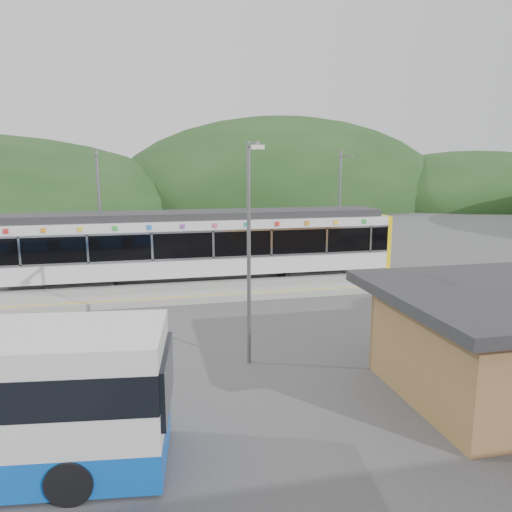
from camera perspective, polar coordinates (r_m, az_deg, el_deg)
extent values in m
plane|color=#4C4C4F|center=(21.41, 0.35, -6.38)|extent=(120.00, 120.00, 0.00)
ellipsoid|color=#1E3D19|center=(77.02, 2.93, 6.00)|extent=(52.00, 39.00, 26.00)
ellipsoid|color=#1E3D19|center=(84.36, 23.53, 5.54)|extent=(44.00, 33.00, 16.00)
cube|color=#9E9E99|center=(24.48, -1.39, -3.83)|extent=(26.00, 3.20, 0.30)
cube|color=yellow|center=(23.21, -0.76, -4.25)|extent=(26.00, 0.10, 0.01)
cube|color=black|center=(26.82, -19.19, -2.81)|extent=(3.20, 2.20, 0.56)
cube|color=black|center=(28.04, 5.95, -1.69)|extent=(3.20, 2.20, 0.56)
cube|color=silver|center=(26.62, -6.36, -0.74)|extent=(20.00, 2.90, 0.92)
cube|color=black|center=(26.41, -6.42, 1.78)|extent=(20.00, 2.96, 1.45)
cube|color=silver|center=(25.06, -6.00, -0.26)|extent=(20.00, 0.05, 0.10)
cube|color=silver|center=(24.84, -6.07, 2.80)|extent=(20.00, 0.05, 0.10)
cube|color=silver|center=(26.28, -6.46, 3.83)|extent=(20.00, 2.90, 0.45)
cube|color=#2D2D30|center=(26.23, -6.48, 4.70)|extent=(19.40, 2.50, 0.36)
cube|color=yellow|center=(29.31, 13.67, 1.78)|extent=(0.24, 2.92, 3.00)
cube|color=silver|center=(25.43, -25.42, 0.46)|extent=(0.10, 0.05, 1.35)
cube|color=silver|center=(24.93, -18.69, 0.75)|extent=(0.10, 0.05, 1.35)
cube|color=silver|center=(24.78, -11.79, 1.03)|extent=(0.10, 0.05, 1.35)
cube|color=silver|center=(25.00, -4.90, 1.30)|extent=(0.10, 0.05, 1.35)
cube|color=silver|center=(25.57, 1.78, 1.55)|extent=(0.10, 0.05, 1.35)
cube|color=silver|center=(26.47, 8.09, 1.76)|extent=(0.10, 0.05, 1.35)
cube|color=silver|center=(27.44, 12.98, 1.91)|extent=(0.10, 0.05, 1.35)
cube|color=red|center=(25.42, -26.69, 2.53)|extent=(0.22, 0.04, 0.22)
cube|color=orange|center=(25.08, -23.14, 2.71)|extent=(0.22, 0.04, 0.22)
cube|color=yellow|center=(24.83, -19.51, 2.89)|extent=(0.22, 0.04, 0.22)
cube|color=green|center=(24.69, -15.82, 3.06)|extent=(0.22, 0.04, 0.22)
cube|color=blue|center=(24.65, -12.10, 3.21)|extent=(0.22, 0.04, 0.22)
cube|color=purple|center=(24.72, -8.39, 3.36)|extent=(0.22, 0.04, 0.22)
cube|color=#E54C8C|center=(24.88, -4.71, 3.48)|extent=(0.22, 0.04, 0.22)
cube|color=#19A5A5|center=(25.15, -1.09, 3.60)|extent=(0.22, 0.04, 0.22)
cube|color=red|center=(25.52, 2.44, 3.69)|extent=(0.22, 0.04, 0.22)
cube|color=orange|center=(25.98, 5.86, 3.77)|extent=(0.22, 0.04, 0.22)
cube|color=yellow|center=(26.53, 9.15, 3.83)|extent=(0.22, 0.04, 0.22)
cube|color=green|center=(27.16, 12.29, 3.88)|extent=(0.22, 0.04, 0.22)
cylinder|color=slate|center=(28.78, -17.41, 4.65)|extent=(0.18, 0.18, 7.00)
cube|color=slate|center=(27.85, -17.90, 10.83)|extent=(0.08, 1.80, 0.08)
cylinder|color=slate|center=(30.94, 9.49, 5.38)|extent=(0.18, 0.18, 7.00)
cube|color=slate|center=(30.08, 10.25, 11.12)|extent=(0.08, 1.80, 0.08)
cylinder|color=black|center=(11.70, -18.99, -19.88)|extent=(1.20, 2.71, 0.90)
cylinder|color=slate|center=(15.23, -0.83, -0.05)|extent=(0.12, 0.12, 6.90)
cube|color=slate|center=(14.47, -0.43, 12.65)|extent=(0.17, 1.15, 0.12)
cube|color=silver|center=(13.96, 0.03, 12.34)|extent=(0.36, 0.19, 0.12)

